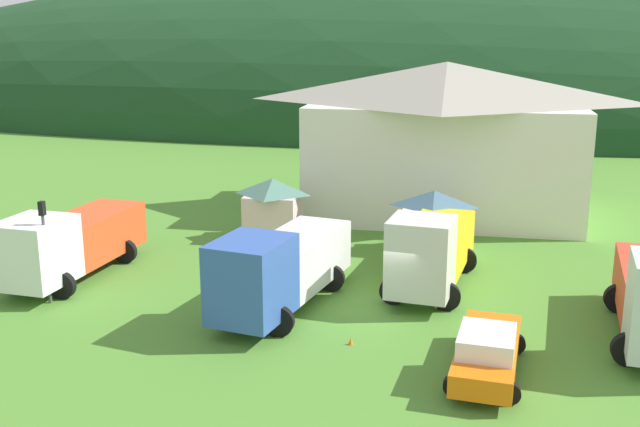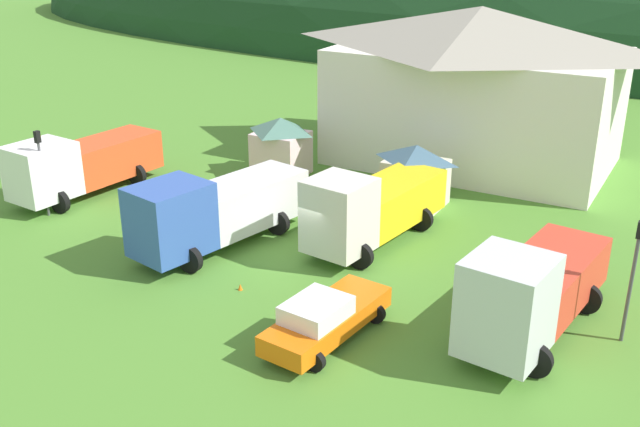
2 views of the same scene
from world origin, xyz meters
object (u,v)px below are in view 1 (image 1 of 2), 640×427
traffic_cone_near_pickup (283,269)px  traffic_cone_mid_row (351,345)px  service_pickup_orange (487,351)px  play_shed_pink (273,208)px  depot_building (444,137)px  heavy_rig_white (69,241)px  flatbed_truck_yellow (431,249)px  traffic_light_west (45,241)px  box_truck_blue (279,267)px  play_shed_cream (433,220)px

traffic_cone_near_pickup → traffic_cone_mid_row: traffic_cone_mid_row is taller
service_pickup_orange → traffic_cone_near_pickup: size_ratio=11.08×
traffic_cone_mid_row → play_shed_pink: bearing=115.7°
service_pickup_orange → depot_building: bearing=-168.3°
heavy_rig_white → traffic_cone_mid_row: 13.74m
service_pickup_orange → traffic_cone_mid_row: (-4.50, 1.50, -0.83)m
depot_building → play_shed_pink: 11.41m
flatbed_truck_yellow → service_pickup_orange: (2.13, -7.74, -0.89)m
traffic_light_west → box_truck_blue: bearing=5.9°
play_shed_cream → traffic_light_west: traffic_light_west is taller
box_truck_blue → depot_building: bearing=173.4°
traffic_cone_mid_row → service_pickup_orange: bearing=-18.4°
play_shed_cream → traffic_cone_mid_row: (-2.24, -11.59, -1.55)m
play_shed_cream → traffic_cone_near_pickup: play_shed_cream is taller
depot_building → heavy_rig_white: depot_building is taller
box_truck_blue → traffic_cone_mid_row: size_ratio=17.29×
depot_building → traffic_cone_mid_row: depot_building is taller
play_shed_cream → flatbed_truck_yellow: bearing=-88.5°
traffic_cone_near_pickup → depot_building: bearing=61.0°
traffic_light_west → traffic_cone_near_pickup: size_ratio=8.35×
service_pickup_orange → traffic_light_west: traffic_light_west is taller
service_pickup_orange → traffic_cone_near_pickup: bearing=-130.0°
depot_building → box_truck_blue: (-5.56, -16.92, -2.72)m
heavy_rig_white → traffic_cone_near_pickup: heavy_rig_white is taller
traffic_cone_mid_row → depot_building: bearing=83.0°
traffic_light_west → play_shed_cream: bearing=34.3°
box_truck_blue → traffic_light_west: bearing=-72.5°
box_truck_blue → flatbed_truck_yellow: (5.55, 3.60, -0.04)m
depot_building → play_shed_pink: size_ratio=5.07×
box_truck_blue → traffic_cone_mid_row: (3.17, -2.64, -1.75)m
play_shed_cream → flatbed_truck_yellow: 5.35m
play_shed_cream → traffic_cone_mid_row: play_shed_cream is taller
depot_building → box_truck_blue: bearing=-108.2°
depot_building → heavy_rig_white: bearing=-135.4°
heavy_rig_white → traffic_light_west: bearing=17.6°
heavy_rig_white → play_shed_pink: bearing=142.8°
service_pickup_orange → traffic_cone_near_pickup: service_pickup_orange is taller
box_truck_blue → traffic_cone_near_pickup: (-1.08, 4.92, -1.75)m
flatbed_truck_yellow → service_pickup_orange: bearing=23.1°
traffic_light_west → flatbed_truck_yellow: bearing=17.3°
depot_building → traffic_light_west: (-14.63, -17.86, -1.94)m
play_shed_cream → service_pickup_orange: bearing=-80.2°
depot_building → traffic_cone_near_pickup: depot_building is taller
play_shed_cream → heavy_rig_white: (-15.10, -7.07, 0.13)m
flatbed_truck_yellow → traffic_cone_mid_row: size_ratio=16.39×
heavy_rig_white → traffic_cone_mid_row: bearing=75.7°
service_pickup_orange → traffic_cone_mid_row: bearing=-102.4°
flatbed_truck_yellow → traffic_cone_near_pickup: flatbed_truck_yellow is taller
play_shed_pink → heavy_rig_white: (-7.00, -7.70, 0.05)m
heavy_rig_white → flatbed_truck_yellow: bearing=101.5°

